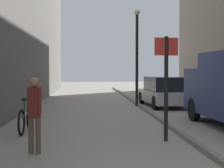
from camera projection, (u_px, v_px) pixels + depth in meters
ground_plane at (111, 114)px, 13.73m from camera, size 80.00×80.00×0.00m
kerb_strip at (150, 112)px, 13.84m from camera, size 0.16×40.00×0.12m
pedestrian_main_foreground at (34, 110)px, 7.13m from camera, size 0.31×0.23×1.62m
parked_car at (164, 92)px, 16.74m from camera, size 2.05×4.30×1.45m
street_sign_post at (166, 79)px, 8.41m from camera, size 0.60×0.10×2.60m
lamp_post at (137, 51)px, 16.72m from camera, size 0.28×0.28×4.76m
bicycle_leaning at (26, 119)px, 9.64m from camera, size 0.12×1.77×0.98m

